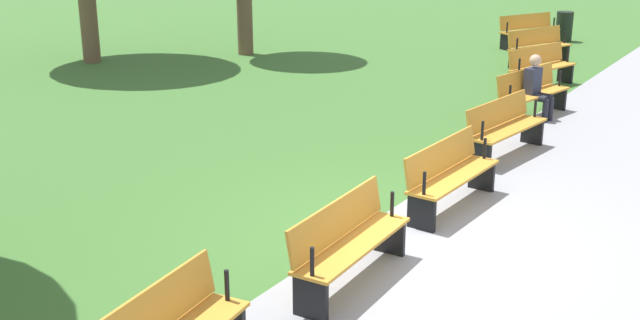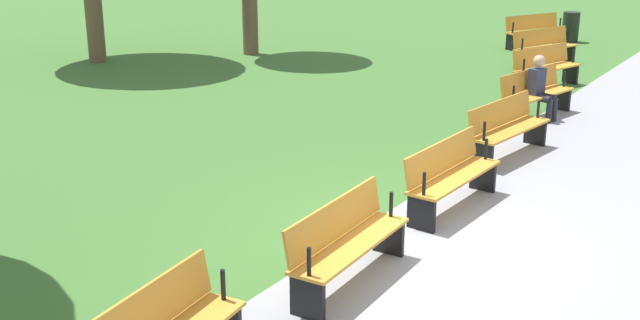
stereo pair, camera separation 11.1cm
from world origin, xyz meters
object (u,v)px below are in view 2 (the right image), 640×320
Objects in this scene: bench_0 at (534,30)px; person_seated at (541,86)px; bench_4 at (507,127)px; bench_1 at (544,46)px; bench_2 at (545,67)px; trash_bin at (571,27)px; bench_5 at (450,174)px; bench_3 at (535,93)px; bench_6 at (346,241)px.

person_seated is at bearing 47.01° from bench_0.
person_seated is at bearing -165.52° from bench_4.
bench_1 is 5.27m from person_seated.
bench_2 is (4.77, 1.92, 0.00)m from bench_0.
bench_5 is at bearing 10.88° from trash_bin.
bench_2 is at bearing -153.19° from bench_3.
bench_2 and bench_6 have the same top height.
person_seated is (0.09, 0.13, 0.16)m from bench_3.
bench_1 reaches higher than trash_bin.
bench_2 is 7.70m from bench_5.
bench_2 is (2.43, 0.86, 0.00)m from bench_1.
bench_4 is at bearing 179.99° from bench_6.
bench_3 is (2.49, 0.65, 0.00)m from bench_2.
trash_bin is at bearing -150.54° from bench_1.
bench_2 is 10.25m from bench_6.
person_seated is at bearing -178.48° from bench_6.
bench_5 is 2.21× the size of trash_bin.
bench_0 is 0.98× the size of bench_3.
bench_6 is at bearing 9.21° from trash_bin.
bench_1 is 2.24× the size of trash_bin.
bench_1 is 7.70m from bench_4.
bench_3 is 2.26× the size of trash_bin.
person_seated reaches higher than bench_2.
trash_bin is (-6.24, -1.36, -0.05)m from bench_2.
bench_2 reaches higher than trash_bin.
bench_6 is 7.61m from person_seated.
bench_1 is 1.01× the size of bench_5.
bench_2 is 5.14m from bench_4.
bench_4 is (2.54, 0.43, 0.00)m from bench_3.
bench_6 is at bearing 31.72° from bench_1.
bench_0 is at bearing -162.96° from bench_5.
bench_3 is at bearing 31.70° from bench_2.
bench_0 is 1.58m from trash_bin.
bench_5 is 1.00× the size of bench_6.
bench_5 is (5.10, 0.65, 0.00)m from bench_3.
bench_3 reaches higher than trash_bin.
bench_6 reaches higher than trash_bin.
bench_4 is (9.80, 3.00, 0.00)m from bench_0.
bench_1 and bench_4 have the same top height.
bench_6 is (12.59, 2.16, 0.00)m from bench_1.
bench_6 is 1.57× the size of person_seated.
bench_2 is 2.57m from bench_3.
bench_6 is (5.14, 0.22, 0.00)m from bench_4.
person_seated is (-2.45, -0.31, 0.16)m from bench_4.
bench_0 is at bearing -170.28° from bench_6.
bench_6 is 16.62m from trash_bin.
bench_2 is 1.00× the size of bench_3.
bench_0 reaches higher than trash_bin.
person_seated is 9.08m from trash_bin.
bench_4 is at bearing 43.91° from bench_0.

